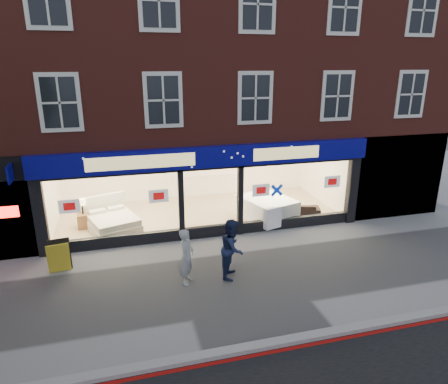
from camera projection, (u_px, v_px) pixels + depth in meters
name	position (u px, v px, depth m)	size (l,w,h in m)	color
ground	(236.00, 279.00, 11.43)	(120.00, 120.00, 0.00)	gray
kerb_line	(277.00, 351.00, 8.58)	(60.00, 0.10, 0.01)	#8C0A07
kerb_stone	(274.00, 343.00, 8.75)	(60.00, 0.25, 0.12)	gray
showroom_floor	(199.00, 213.00, 16.23)	(11.00, 4.50, 0.10)	tan
building	(187.00, 42.00, 15.71)	(19.00, 8.26, 10.30)	maroon
display_bed	(112.00, 221.00, 14.48)	(2.13, 2.35, 1.10)	beige
bedside_table	(84.00, 221.00, 14.63)	(0.45, 0.45, 0.55)	brown
mattress_stack	(267.00, 208.00, 15.54)	(2.16, 2.43, 0.80)	white
sofa	(297.00, 209.00, 15.81)	(1.74, 0.68, 0.51)	black
a_board	(59.00, 256.00, 11.72)	(0.64, 0.41, 0.98)	gold
pedestrian_grey	(187.00, 256.00, 11.02)	(0.59, 0.39, 1.61)	#999CA0
pedestrian_blue	(232.00, 248.00, 11.36)	(0.85, 0.66, 1.75)	#172041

